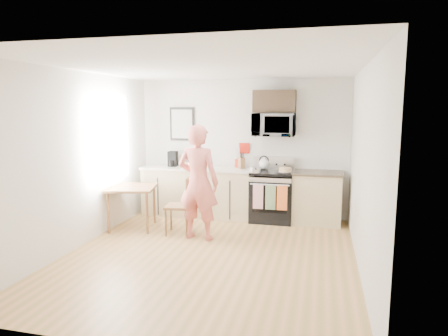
% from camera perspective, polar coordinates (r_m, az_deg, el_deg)
% --- Properties ---
extents(floor, '(4.60, 4.60, 0.00)m').
position_cam_1_polar(floor, '(5.77, -2.07, -12.33)').
color(floor, olive).
rests_on(floor, ground).
extents(back_wall, '(4.00, 0.04, 2.60)m').
position_cam_1_polar(back_wall, '(7.67, 2.59, 2.86)').
color(back_wall, silver).
rests_on(back_wall, floor).
extents(front_wall, '(4.00, 0.04, 2.60)m').
position_cam_1_polar(front_wall, '(3.33, -13.09, -4.79)').
color(front_wall, silver).
rests_on(front_wall, floor).
extents(left_wall, '(0.04, 4.60, 2.60)m').
position_cam_1_polar(left_wall, '(6.30, -19.93, 1.12)').
color(left_wall, silver).
rests_on(left_wall, floor).
extents(right_wall, '(0.04, 4.60, 2.60)m').
position_cam_1_polar(right_wall, '(5.27, 19.27, -0.20)').
color(right_wall, silver).
rests_on(right_wall, floor).
extents(ceiling, '(4.00, 4.60, 0.04)m').
position_cam_1_polar(ceiling, '(5.42, -2.22, 14.28)').
color(ceiling, white).
rests_on(ceiling, back_wall).
extents(window, '(0.06, 1.40, 1.50)m').
position_cam_1_polar(window, '(6.93, -16.12, 4.01)').
color(window, white).
rests_on(window, left_wall).
extents(cabinet_left, '(2.10, 0.60, 0.90)m').
position_cam_1_polar(cabinet_left, '(7.71, -3.74, -3.51)').
color(cabinet_left, tan).
rests_on(cabinet_left, floor).
extents(countertop_left, '(2.14, 0.64, 0.04)m').
position_cam_1_polar(countertop_left, '(7.63, -3.78, -0.05)').
color(countertop_left, beige).
rests_on(countertop_left, cabinet_left).
extents(cabinet_right, '(0.84, 0.60, 0.90)m').
position_cam_1_polar(cabinet_right, '(7.37, 13.09, -4.29)').
color(cabinet_right, tan).
rests_on(cabinet_right, floor).
extents(countertop_right, '(0.88, 0.64, 0.04)m').
position_cam_1_polar(countertop_right, '(7.28, 13.21, -0.68)').
color(countertop_right, black).
rests_on(countertop_right, cabinet_right).
extents(range, '(0.76, 0.70, 1.16)m').
position_cam_1_polar(range, '(7.39, 6.86, -4.18)').
color(range, black).
rests_on(range, floor).
extents(microwave, '(0.76, 0.51, 0.42)m').
position_cam_1_polar(microwave, '(7.32, 7.14, 6.15)').
color(microwave, silver).
rests_on(microwave, back_wall).
extents(upper_cabinet, '(0.76, 0.35, 0.40)m').
position_cam_1_polar(upper_cabinet, '(7.36, 7.24, 9.43)').
color(upper_cabinet, black).
rests_on(upper_cabinet, back_wall).
extents(wall_art, '(0.50, 0.04, 0.65)m').
position_cam_1_polar(wall_art, '(7.94, -6.00, 6.27)').
color(wall_art, black).
rests_on(wall_art, back_wall).
extents(wall_trivet, '(0.20, 0.02, 0.20)m').
position_cam_1_polar(wall_trivet, '(7.65, 2.93, 2.84)').
color(wall_trivet, '#A81B0E').
rests_on(wall_trivet, back_wall).
extents(person, '(0.71, 0.51, 1.82)m').
position_cam_1_polar(person, '(6.25, -3.70, -2.06)').
color(person, '#CA4037').
rests_on(person, floor).
extents(dining_table, '(0.82, 0.82, 0.73)m').
position_cam_1_polar(dining_table, '(7.02, -13.04, -3.28)').
color(dining_table, brown).
rests_on(dining_table, floor).
extents(chair, '(0.49, 0.45, 0.95)m').
position_cam_1_polar(chair, '(6.55, -5.42, -4.21)').
color(chair, brown).
rests_on(chair, floor).
extents(knife_block, '(0.15, 0.16, 0.20)m').
position_cam_1_polar(knife_block, '(7.48, 2.51, 0.73)').
color(knife_block, brown).
rests_on(knife_block, countertop_left).
extents(utensil_crock, '(0.12, 0.12, 0.37)m').
position_cam_1_polar(utensil_crock, '(7.63, 2.00, 1.22)').
color(utensil_crock, '#A81B0E').
rests_on(utensil_crock, countertop_left).
extents(fruit_bowl, '(0.30, 0.30, 0.10)m').
position_cam_1_polar(fruit_bowl, '(7.73, -4.32, 0.51)').
color(fruit_bowl, white).
rests_on(fruit_bowl, countertop_left).
extents(milk_carton, '(0.11, 0.11, 0.22)m').
position_cam_1_polar(milk_carton, '(7.81, -5.93, 1.09)').
color(milk_carton, tan).
rests_on(milk_carton, countertop_left).
extents(coffee_maker, '(0.18, 0.25, 0.29)m').
position_cam_1_polar(coffee_maker, '(7.80, -7.33, 1.25)').
color(coffee_maker, black).
rests_on(coffee_maker, countertop_left).
extents(bread_bag, '(0.33, 0.20, 0.11)m').
position_cam_1_polar(bread_bag, '(7.46, -4.81, 0.33)').
color(bread_bag, '#DCB973').
rests_on(bread_bag, countertop_left).
extents(cake, '(0.28, 0.28, 0.09)m').
position_cam_1_polar(cake, '(7.14, 8.71, -0.32)').
color(cake, black).
rests_on(cake, range).
extents(kettle, '(0.20, 0.20, 0.26)m').
position_cam_1_polar(kettle, '(7.52, 5.73, 0.67)').
color(kettle, white).
rests_on(kettle, range).
extents(pot, '(0.20, 0.33, 0.10)m').
position_cam_1_polar(pot, '(7.11, 4.47, -0.24)').
color(pot, silver).
rests_on(pot, range).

